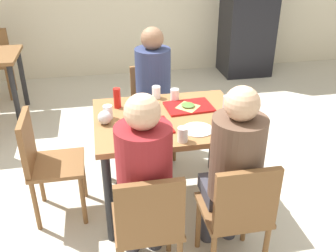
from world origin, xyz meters
TOP-DOWN VIEW (x-y plane):
  - ground_plane at (0.00, 0.00)m, footprint 10.00×10.00m
  - main_table at (0.00, 0.00)m, footprint 1.10×0.87m
  - chair_near_left at (-0.27, -0.82)m, footprint 0.40×0.40m
  - chair_near_right at (0.27, -0.82)m, footprint 0.40×0.40m
  - chair_far_side at (0.00, 0.82)m, footprint 0.40×0.40m
  - chair_left_end at (-0.93, 0.00)m, footprint 0.40×0.40m
  - person_in_red at (-0.27, -0.68)m, footprint 0.32×0.42m
  - person_in_brown_jacket at (0.27, -0.68)m, footprint 0.32×0.42m
  - person_far_side at (-0.00, 0.68)m, footprint 0.32×0.42m
  - tray_red_near at (-0.19, -0.15)m, footprint 0.39×0.31m
  - tray_red_far at (0.19, 0.13)m, footprint 0.38×0.29m
  - paper_plate_center at (-0.16, 0.24)m, footprint 0.22×0.22m
  - paper_plate_near_edge at (0.16, -0.24)m, footprint 0.22×0.22m
  - pizza_slice_a at (-0.19, -0.15)m, footprint 0.17×0.15m
  - pizza_slice_b at (0.18, 0.11)m, footprint 0.15×0.17m
  - plastic_cup_a at (-0.03, 0.37)m, footprint 0.07×0.07m
  - plastic_cup_b at (0.03, -0.37)m, footprint 0.07×0.07m
  - plastic_cup_c at (-0.44, 0.07)m, footprint 0.07×0.07m
  - plastic_cup_d at (0.11, 0.28)m, footprint 0.07×0.07m
  - soda_can at (0.47, 0.02)m, footprint 0.07×0.07m
  - condiment_bottle at (-0.36, 0.24)m, footprint 0.06×0.06m
  - foil_bundle at (-0.47, -0.02)m, footprint 0.10×0.10m
  - drink_fridge at (1.74, 2.85)m, footprint 0.70×0.60m

SIDE VIEW (x-z plane):
  - ground_plane at x=0.00m, z-range -0.02..0.00m
  - chair_near_left at x=-0.27m, z-range 0.08..0.94m
  - chair_near_right at x=0.27m, z-range 0.08..0.94m
  - chair_far_side at x=0.00m, z-range 0.08..0.94m
  - chair_left_end at x=-0.93m, z-range 0.08..0.94m
  - main_table at x=0.00m, z-range 0.28..1.05m
  - person_in_red at x=-0.27m, z-range 0.12..1.39m
  - person_in_brown_jacket at x=0.27m, z-range 0.12..1.39m
  - person_far_side at x=0.00m, z-range 0.12..1.39m
  - paper_plate_center at x=-0.16m, z-range 0.76..0.77m
  - paper_plate_near_edge at x=0.16m, z-range 0.76..0.77m
  - tray_red_near at x=-0.19m, z-range 0.76..0.78m
  - tray_red_far at x=0.19m, z-range 0.76..0.78m
  - pizza_slice_a at x=-0.19m, z-range 0.78..0.80m
  - pizza_slice_b at x=0.18m, z-range 0.78..0.80m
  - plastic_cup_a at x=-0.03m, z-range 0.76..0.86m
  - plastic_cup_b at x=0.03m, z-range 0.76..0.86m
  - plastic_cup_c at x=-0.44m, z-range 0.76..0.86m
  - plastic_cup_d at x=0.11m, z-range 0.76..0.86m
  - foil_bundle at x=-0.47m, z-range 0.76..0.86m
  - soda_can at x=0.47m, z-range 0.76..0.89m
  - condiment_bottle at x=-0.36m, z-range 0.76..0.92m
  - drink_fridge at x=1.74m, z-range 0.00..1.90m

